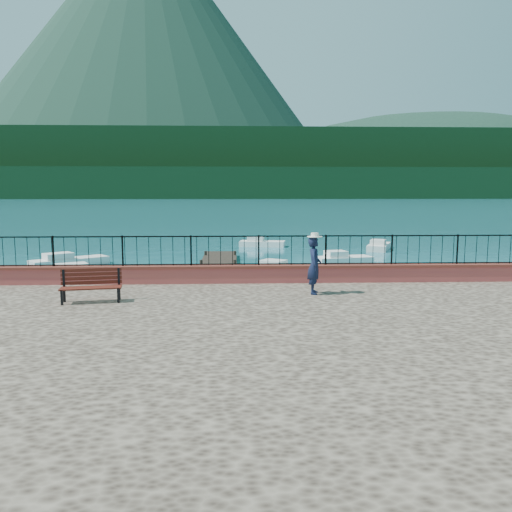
{
  "coord_description": "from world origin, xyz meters",
  "views": [
    {
      "loc": [
        -1.06,
        -12.42,
        4.17
      ],
      "look_at": [
        -0.46,
        2.0,
        2.3
      ],
      "focal_mm": 35.0,
      "sensor_mm": 36.0,
      "label": 1
    }
  ],
  "objects": [
    {
      "name": "dock",
      "position": [
        -2.0,
        12.0,
        0.15
      ],
      "size": [
        2.0,
        16.0,
        0.3
      ],
      "primitive_type": "cube",
      "color": "#2D231C",
      "rests_on": "ground"
    },
    {
      "name": "boat_3",
      "position": [
        -10.45,
        15.94,
        0.4
      ],
      "size": [
        4.1,
        3.63,
        0.8
      ],
      "primitive_type": "cube",
      "rotation": [
        0.0,
        0.0,
        0.67
      ],
      "color": "silver",
      "rests_on": "ground"
    },
    {
      "name": "foothills",
      "position": [
        0.0,
        360.0,
        22.0
      ],
      "size": [
        900.0,
        120.0,
        44.0
      ],
      "primitive_type": "cube",
      "color": "black",
      "rests_on": "ground"
    },
    {
      "name": "boat_0",
      "position": [
        -8.33,
        11.64,
        0.4
      ],
      "size": [
        4.04,
        3.05,
        0.8
      ],
      "primitive_type": "cube",
      "rotation": [
        0.0,
        0.0,
        0.51
      ],
      "color": "silver",
      "rests_on": "ground"
    },
    {
      "name": "railing",
      "position": [
        0.0,
        3.7,
        2.25
      ],
      "size": [
        27.0,
        0.05,
        0.95
      ],
      "primitive_type": "cube",
      "color": "black",
      "rests_on": "parapet"
    },
    {
      "name": "parapet",
      "position": [
        0.0,
        3.7,
        1.49
      ],
      "size": [
        28.0,
        0.46,
        0.58
      ],
      "primitive_type": "cube",
      "color": "#B44C41",
      "rests_on": "promenade"
    },
    {
      "name": "hat",
      "position": [
        1.23,
        1.83,
        2.93
      ],
      "size": [
        0.44,
        0.44,
        0.12
      ],
      "primitive_type": "cylinder",
      "color": "white",
      "rests_on": "person"
    },
    {
      "name": "park_bench",
      "position": [
        -4.96,
        0.97,
        1.47
      ],
      "size": [
        1.66,
        0.77,
        0.89
      ],
      "rotation": [
        0.0,
        0.0,
        0.16
      ],
      "color": "black",
      "rests_on": "promenade"
    },
    {
      "name": "volcano",
      "position": [
        -120.0,
        700.0,
        190.0
      ],
      "size": [
        560.0,
        560.0,
        380.0
      ],
      "primitive_type": "cone",
      "color": "#142D23",
      "rests_on": "ground"
    },
    {
      "name": "companion_hill",
      "position": [
        220.0,
        560.0,
        0.0
      ],
      "size": [
        448.0,
        384.0,
        180.0
      ],
      "primitive_type": "ellipsoid",
      "color": "#142D23",
      "rests_on": "ground"
    },
    {
      "name": "boat_2",
      "position": [
        5.22,
        16.01,
        0.4
      ],
      "size": [
        3.47,
        2.0,
        0.8
      ],
      "primitive_type": "cube",
      "rotation": [
        0.0,
        0.0,
        0.23
      ],
      "color": "silver",
      "rests_on": "ground"
    },
    {
      "name": "boat_5",
      "position": [
        9.3,
        22.96,
        0.4
      ],
      "size": [
        2.58,
        3.78,
        0.8
      ],
      "primitive_type": "cube",
      "rotation": [
        0.0,
        0.0,
        1.17
      ],
      "color": "silver",
      "rests_on": "ground"
    },
    {
      "name": "boat_1",
      "position": [
        1.23,
        11.9,
        0.4
      ],
      "size": [
        3.44,
        2.88,
        0.8
      ],
      "primitive_type": "cube",
      "rotation": [
        0.0,
        0.0,
        -0.58
      ],
      "color": "silver",
      "rests_on": "ground"
    },
    {
      "name": "boat_4",
      "position": [
        0.99,
        25.4,
        0.4
      ],
      "size": [
        3.58,
        1.94,
        0.8
      ],
      "primitive_type": "cube",
      "rotation": [
        0.0,
        0.0,
        -0.2
      ],
      "color": "white",
      "rests_on": "ground"
    },
    {
      "name": "person",
      "position": [
        1.23,
        1.83,
        2.03
      ],
      "size": [
        0.49,
        0.66,
        1.67
      ],
      "primitive_type": "imported",
      "rotation": [
        0.0,
        0.0,
        1.41
      ],
      "color": "#111934",
      "rests_on": "promenade"
    },
    {
      "name": "ground",
      "position": [
        0.0,
        0.0,
        0.0
      ],
      "size": [
        2000.0,
        2000.0,
        0.0
      ],
      "primitive_type": "plane",
      "color": "#19596B",
      "rests_on": "ground"
    },
    {
      "name": "far_forest",
      "position": [
        0.0,
        300.0,
        9.0
      ],
      "size": [
        900.0,
        60.0,
        18.0
      ],
      "primitive_type": "cube",
      "color": "black",
      "rests_on": "ground"
    },
    {
      "name": "promenade",
      "position": [
        0.0,
        -6.0,
        0.6
      ],
      "size": [
        30.0,
        20.0,
        1.2
      ],
      "primitive_type": "cube",
      "color": "#332821",
      "rests_on": "ground"
    }
  ]
}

